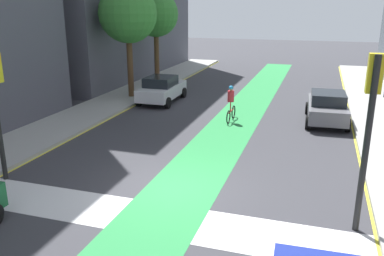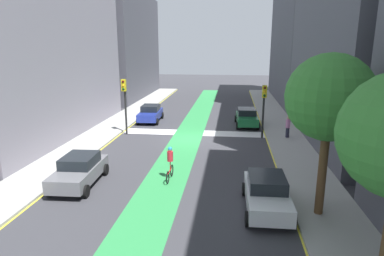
{
  "view_description": "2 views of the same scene",
  "coord_description": "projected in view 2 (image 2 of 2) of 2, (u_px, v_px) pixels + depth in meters",
  "views": [
    {
      "loc": [
        4.22,
        -11.14,
        5.66
      ],
      "look_at": [
        -0.0,
        2.1,
        1.41
      ],
      "focal_mm": 37.63,
      "sensor_mm": 36.0,
      "label": 1
    },
    {
      "loc": [
        -3.16,
        25.27,
        7.2
      ],
      "look_at": [
        -0.3,
        1.48,
        1.28
      ],
      "focal_mm": 31.32,
      "sensor_mm": 36.0,
      "label": 2
    }
  ],
  "objects": [
    {
      "name": "street_tree_far",
      "position": [
        330.0,
        98.0,
        13.31
      ],
      "size": [
        3.53,
        3.53,
        6.81
      ],
      "color": "brown",
      "rests_on": "sidewalk_left"
    },
    {
      "name": "cyclist_in_lane",
      "position": [
        170.0,
        163.0,
        18.31
      ],
      "size": [
        0.32,
        1.73,
        1.86
      ],
      "color": "black",
      "rests_on": "ground_plane"
    },
    {
      "name": "buildings_right_row",
      "position": [
        0.0,
        26.0,
        23.73
      ],
      "size": [
        9.72,
        58.44,
        19.68
      ],
      "color": "#4C4C56",
      "rests_on": "ground_plane"
    },
    {
      "name": "car_white_left_far",
      "position": [
        267.0,
        193.0,
        14.91
      ],
      "size": [
        2.08,
        4.23,
        1.57
      ],
      "color": "silver",
      "rests_on": "ground_plane"
    },
    {
      "name": "pedestrian_sidewalk_left_a",
      "position": [
        288.0,
        127.0,
        26.22
      ],
      "size": [
        0.34,
        0.34,
        1.69
      ],
      "color": "#262638",
      "rests_on": "sidewalk_left"
    },
    {
      "name": "bike_lane_paint",
      "position": [
        186.0,
        139.0,
        26.49
      ],
      "size": [
        2.4,
        60.0,
        0.01
      ],
      "primitive_type": "cube",
      "color": "#2D8C47",
      "rests_on": "ground_plane"
    },
    {
      "name": "traffic_signal_near_right",
      "position": [
        125.0,
        96.0,
        27.1
      ],
      "size": [
        0.35,
        0.52,
        4.58
      ],
      "color": "black",
      "rests_on": "ground_plane"
    },
    {
      "name": "traffic_signal_near_left",
      "position": [
        264.0,
        101.0,
        26.0
      ],
      "size": [
        0.35,
        0.52,
        4.24
      ],
      "color": "black",
      "rests_on": "ground_plane"
    },
    {
      "name": "car_green_left_near",
      "position": [
        247.0,
        117.0,
        30.77
      ],
      "size": [
        2.17,
        4.27,
        1.57
      ],
      "color": "#196033",
      "rests_on": "ground_plane"
    },
    {
      "name": "car_blue_right_near",
      "position": [
        150.0,
        113.0,
        32.49
      ],
      "size": [
        2.16,
        4.27,
        1.57
      ],
      "color": "navy",
      "rests_on": "ground_plane"
    },
    {
      "name": "car_grey_right_far",
      "position": [
        79.0,
        170.0,
        17.66
      ],
      "size": [
        2.18,
        4.28,
        1.57
      ],
      "color": "slate",
      "rests_on": "ground_plane"
    },
    {
      "name": "ground_plane",
      "position": [
        190.0,
        139.0,
        26.45
      ],
      "size": [
        120.0,
        120.0,
        0.0
      ],
      "primitive_type": "plane",
      "color": "#38383D"
    },
    {
      "name": "curb_stripe_left",
      "position": [
        268.0,
        142.0,
        25.75
      ],
      "size": [
        0.16,
        60.0,
        0.01
      ],
      "primitive_type": "cube",
      "color": "yellow",
      "rests_on": "ground_plane"
    },
    {
      "name": "sidewalk_left",
      "position": [
        288.0,
        141.0,
        25.56
      ],
      "size": [
        3.0,
        60.0,
        0.15
      ],
      "primitive_type": "cube",
      "color": "#9E9E99",
      "rests_on": "ground_plane"
    },
    {
      "name": "sidewalk_right",
      "position": [
        99.0,
        135.0,
        27.3
      ],
      "size": [
        3.0,
        60.0,
        0.15
      ],
      "primitive_type": "cube",
      "color": "#9E9E99",
      "rests_on": "ground_plane"
    },
    {
      "name": "crosswalk_band",
      "position": [
        193.0,
        133.0,
        28.37
      ],
      "size": [
        12.0,
        1.8,
        0.01
      ],
      "primitive_type": "cube",
      "color": "silver",
      "rests_on": "ground_plane"
    },
    {
      "name": "curb_stripe_right",
      "position": [
        117.0,
        137.0,
        27.14
      ],
      "size": [
        0.16,
        60.0,
        0.01
      ],
      "primitive_type": "cube",
      "color": "yellow",
      "rests_on": "ground_plane"
    }
  ]
}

